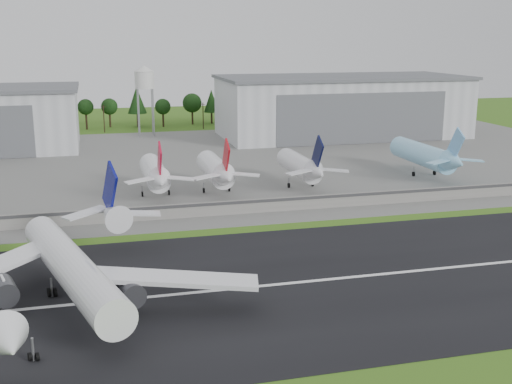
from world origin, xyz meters
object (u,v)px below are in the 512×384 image
object	(u,v)px
main_airliner	(72,277)
parked_jet_skyblue	(428,156)
parked_jet_red_a	(156,174)
parked_jet_red_b	(217,170)
parked_jet_navy	(303,167)

from	to	relation	value
main_airliner	parked_jet_skyblue	bearing A→B (deg)	-160.06
parked_jet_red_a	parked_jet_skyblue	world-z (taller)	parked_jet_skyblue
main_airliner	parked_jet_red_b	distance (m)	76.17
parked_jet_red_a	parked_jet_navy	size ratio (longest dim) A/B	1.00
parked_jet_red_a	parked_jet_navy	world-z (taller)	parked_jet_red_a
parked_jet_red_b	parked_jet_red_a	bearing A→B (deg)	-179.97
main_airliner	parked_jet_red_a	world-z (taller)	main_airliner
parked_jet_red_a	parked_jet_skyblue	size ratio (longest dim) A/B	0.84
parked_jet_red_a	parked_jet_red_b	xyz separation A→B (m)	(16.38, 0.01, 0.07)
parked_jet_red_a	parked_jet_red_b	size ratio (longest dim) A/B	1.00
parked_jet_red_b	parked_jet_navy	size ratio (longest dim) A/B	1.00
parked_jet_navy	parked_jet_skyblue	size ratio (longest dim) A/B	0.84
main_airliner	parked_jet_navy	world-z (taller)	main_airliner
main_airliner	parked_jet_red_a	size ratio (longest dim) A/B	1.86
parked_jet_red_a	parked_jet_navy	distance (m)	40.36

